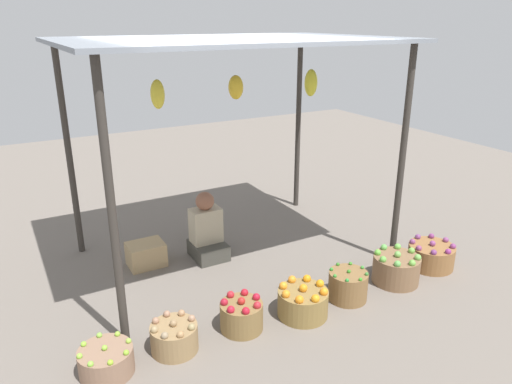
% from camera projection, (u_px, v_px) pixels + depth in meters
% --- Properties ---
extents(ground_plane, '(14.00, 14.00, 0.00)m').
position_uv_depth(ground_plane, '(234.00, 255.00, 5.59)').
color(ground_plane, slate).
extents(market_stall_structure, '(3.34, 2.26, 2.41)m').
position_uv_depth(market_stall_structure, '(231.00, 58.00, 4.83)').
color(market_stall_structure, '#38332D').
rests_on(market_stall_structure, ground).
extents(vendor_person, '(0.36, 0.44, 0.78)m').
position_uv_depth(vendor_person, '(207.00, 232.00, 5.47)').
color(vendor_person, '#42413A').
rests_on(vendor_person, ground).
extents(basket_limes, '(0.42, 0.42, 0.25)m').
position_uv_depth(basket_limes, '(106.00, 361.00, 3.71)').
color(basket_limes, '#8F6C55').
rests_on(basket_limes, ground).
extents(basket_potatoes, '(0.39, 0.39, 0.29)m').
position_uv_depth(basket_potatoes, '(174.00, 337.00, 3.96)').
color(basket_potatoes, '#96774E').
rests_on(basket_potatoes, ground).
extents(basket_red_apples, '(0.38, 0.38, 0.32)m').
position_uv_depth(basket_red_apples, '(242.00, 315.00, 4.23)').
color(basket_red_apples, olive).
rests_on(basket_red_apples, ground).
extents(basket_oranges, '(0.47, 0.47, 0.32)m').
position_uv_depth(basket_oranges, '(303.00, 302.00, 4.43)').
color(basket_oranges, olive).
rests_on(basket_oranges, ground).
extents(basket_green_chilies, '(0.38, 0.38, 0.32)m').
position_uv_depth(basket_green_chilies, '(348.00, 285.00, 4.68)').
color(basket_green_chilies, brown).
rests_on(basket_green_chilies, ground).
extents(basket_green_apples, '(0.48, 0.48, 0.35)m').
position_uv_depth(basket_green_apples, '(396.00, 268.00, 4.99)').
color(basket_green_apples, brown).
rests_on(basket_green_apples, ground).
extents(basket_purple_onions, '(0.50, 0.50, 0.31)m').
position_uv_depth(basket_purple_onions, '(431.00, 255.00, 5.31)').
color(basket_purple_onions, olive).
rests_on(basket_purple_onions, ground).
extents(wooden_crate_near_vendor, '(0.39, 0.31, 0.26)m').
position_uv_depth(wooden_crate_near_vendor, '(146.00, 254.00, 5.33)').
color(wooden_crate_near_vendor, tan).
rests_on(wooden_crate_near_vendor, ground).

